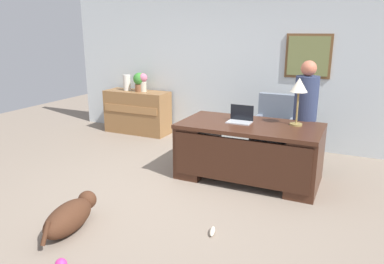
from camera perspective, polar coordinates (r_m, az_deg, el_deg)
name	(u,v)px	position (r m, az deg, el deg)	size (l,w,h in m)	color
ground_plane	(176,196)	(4.58, -2.51, -9.88)	(12.00, 12.00, 0.00)	gray
back_wall	(244,67)	(6.57, 8.11, 10.08)	(7.00, 0.16, 2.70)	silver
desk	(248,150)	(4.97, 8.80, -2.76)	(1.85, 0.97, 0.77)	#422316
credenza	(137,112)	(7.28, -8.51, 3.11)	(1.28, 0.50, 0.83)	olive
armchair	(274,131)	(5.80, 12.72, 0.17)	(0.60, 0.59, 1.02)	slate
person_standing	(305,116)	(5.34, 17.19, 2.36)	(0.32, 0.32, 1.58)	#262323
dog_lying	(71,216)	(4.00, -18.43, -12.30)	(0.38, 0.85, 0.30)	#472819
laptop	(240,118)	(4.97, 7.56, 2.18)	(0.32, 0.22, 0.22)	#B2B5BA
desk_lamp	(299,88)	(4.87, 16.34, 6.59)	(0.22, 0.22, 0.62)	#9E8447
vase_with_flowers	(143,81)	(7.09, -7.66, 7.87)	(0.17, 0.17, 0.35)	beige
vase_empty	(127,83)	(7.30, -10.13, 7.60)	(0.14, 0.14, 0.30)	silver
potted_plant	(140,81)	(7.13, -8.19, 7.87)	(0.24, 0.24, 0.36)	brown
dog_toy_ball	(61,264)	(3.49, -19.76, -18.85)	(0.10, 0.10, 0.10)	#D8338C
dog_toy_bone	(212,231)	(3.80, 3.19, -15.21)	(0.18, 0.05, 0.05)	beige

